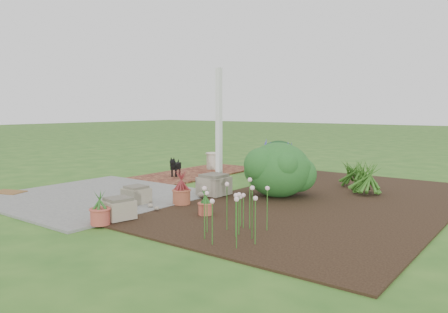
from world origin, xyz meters
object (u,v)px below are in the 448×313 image
Objects in this scene: cream_ceramic_urn at (212,161)px; evergreen_shrub at (278,168)px; stone_trough_near at (118,209)px; black_dog at (175,166)px.

evergreen_shrub is (3.27, -2.07, 0.30)m from cream_ceramic_urn.
cream_ceramic_urn is at bearing 147.75° from evergreen_shrub.
evergreen_shrub reaches higher than stone_trough_near.
cream_ceramic_urn is 0.35× the size of evergreen_shrub.
cream_ceramic_urn is 3.88m from evergreen_shrub.
stone_trough_near is 3.22m from evergreen_shrub.
stone_trough_near is 0.33× the size of evergreen_shrub.
evergreen_shrub is at bearing -30.95° from black_dog.
evergreen_shrub is (1.01, 3.04, 0.38)m from stone_trough_near.
stone_trough_near is 0.95× the size of cream_ceramic_urn.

